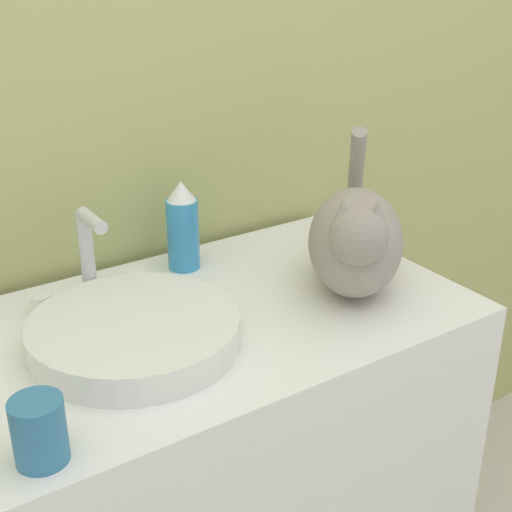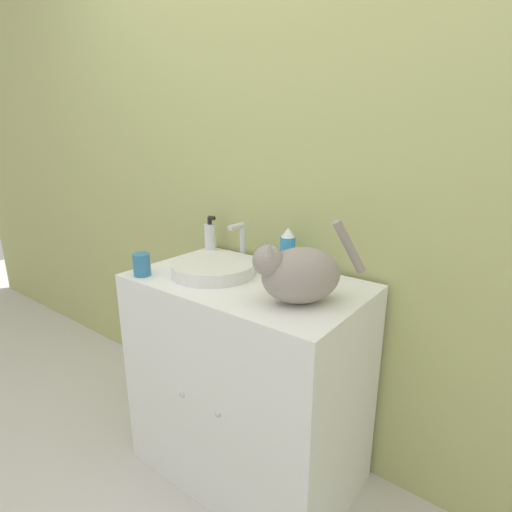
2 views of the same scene
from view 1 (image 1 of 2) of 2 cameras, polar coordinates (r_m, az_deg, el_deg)
wall_back at (r=1.30m, az=-11.47°, el=17.93°), size 6.00×0.05×2.50m
vanity_cabinet at (r=1.41m, az=-3.40°, el=-19.46°), size 0.85×0.53×0.82m
sink_basin at (r=1.08m, az=-9.70°, el=-6.05°), size 0.32×0.32×0.05m
faucet at (r=1.20m, az=-13.18°, el=-0.63°), size 0.20×0.09×0.17m
cat at (r=1.21m, az=7.98°, el=1.34°), size 0.29×0.32×0.26m
spray_bottle at (r=1.30m, az=-5.89°, el=2.35°), size 0.06×0.06×0.17m
cup at (r=0.88m, az=-16.95°, el=-13.24°), size 0.06×0.06×0.08m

